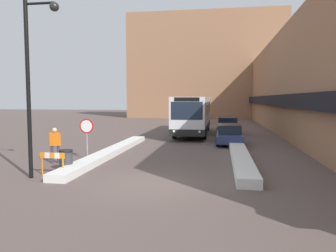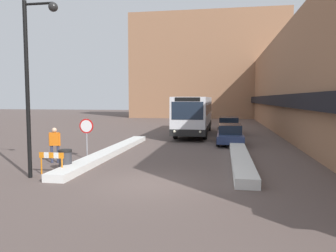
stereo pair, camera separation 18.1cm
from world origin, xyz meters
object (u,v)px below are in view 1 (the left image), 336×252
(city_bus, at_px, (193,114))
(street_lamp, at_px, (34,71))
(parked_car_middle, at_px, (227,126))
(stop_sign, at_px, (87,130))
(construction_barricade, at_px, (52,159))
(trash_bin, at_px, (66,160))
(pedestrian, at_px, (55,142))
(parked_car_front, at_px, (229,134))

(city_bus, bearing_deg, street_lamp, -105.56)
(parked_car_middle, relative_size, street_lamp, 0.70)
(stop_sign, bearing_deg, construction_barricade, -90.68)
(trash_bin, distance_m, construction_barricade, 0.81)
(pedestrian, relative_size, construction_barricade, 1.60)
(construction_barricade, bearing_deg, stop_sign, 89.32)
(city_bus, distance_m, parked_car_middle, 3.27)
(parked_car_middle, distance_m, pedestrian, 17.27)
(parked_car_front, distance_m, pedestrian, 12.17)
(city_bus, distance_m, parked_car_front, 6.70)
(street_lamp, xyz_separation_m, construction_barricade, (0.32, 0.63, -3.61))
(parked_car_middle, relative_size, trash_bin, 5.14)
(parked_car_front, relative_size, parked_car_middle, 0.97)
(stop_sign, bearing_deg, parked_car_middle, 61.39)
(parked_car_front, height_order, trash_bin, parked_car_front)
(parked_car_front, distance_m, trash_bin, 12.50)
(parked_car_front, distance_m, stop_sign, 10.56)
(parked_car_middle, bearing_deg, pedestrian, -120.34)
(city_bus, height_order, stop_sign, city_bus)
(parked_car_middle, relative_size, construction_barricade, 4.44)
(pedestrian, bearing_deg, construction_barricade, -75.86)
(construction_barricade, bearing_deg, parked_car_middle, 66.38)
(city_bus, distance_m, stop_sign, 13.96)
(stop_sign, relative_size, street_lamp, 0.31)
(city_bus, xyz_separation_m, parked_car_middle, (3.05, 0.56, -1.03))
(pedestrian, bearing_deg, trash_bin, -61.45)
(parked_car_middle, xyz_separation_m, stop_sign, (-7.52, -13.79, 0.78))
(city_bus, bearing_deg, parked_car_middle, 10.49)
(parked_car_front, relative_size, construction_barricade, 4.30)
(city_bus, xyz_separation_m, street_lamp, (-4.84, -17.37, 2.47))
(parked_car_middle, height_order, street_lamp, street_lamp)
(pedestrian, xyz_separation_m, trash_bin, (1.39, -1.65, -0.58))
(trash_bin, height_order, construction_barricade, trash_bin)
(parked_car_front, relative_size, stop_sign, 2.20)
(parked_car_middle, distance_m, construction_barricade, 18.88)
(construction_barricade, bearing_deg, street_lamp, -116.92)
(pedestrian, bearing_deg, parked_car_middle, 48.06)
(parked_car_front, relative_size, trash_bin, 4.98)
(stop_sign, xyz_separation_m, trash_bin, (0.19, -2.76, -1.07))
(parked_car_middle, bearing_deg, street_lamp, -113.74)
(parked_car_front, bearing_deg, street_lamp, -124.42)
(street_lamp, height_order, construction_barricade, street_lamp)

